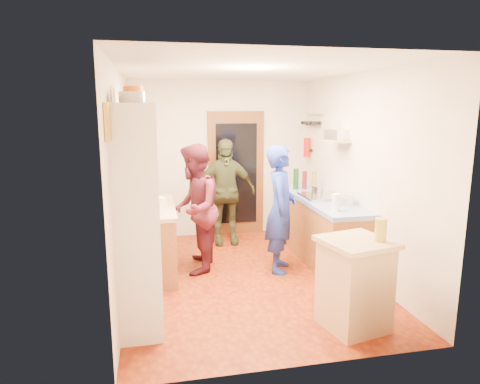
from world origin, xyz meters
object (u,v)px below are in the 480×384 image
object	(u,v)px
right_counter_base	(320,230)
island_base	(354,286)
hutch_body	(139,215)
person_hob	(283,210)
person_left	(197,208)
person_back	(225,192)

from	to	relation	value
right_counter_base	island_base	world-z (taller)	island_base
right_counter_base	island_base	bearing A→B (deg)	-102.77
hutch_body	person_hob	xyz separation A→B (m)	(1.81, 0.92, -0.26)
island_base	person_left	size ratio (longest dim) A/B	0.50
right_counter_base	person_left	world-z (taller)	person_left
person_back	right_counter_base	bearing A→B (deg)	-37.21
person_hob	person_back	bearing A→B (deg)	41.85
island_base	person_back	bearing A→B (deg)	104.89
person_hob	person_left	size ratio (longest dim) A/B	0.99
person_hob	person_back	size ratio (longest dim) A/B	1.00
hutch_body	person_hob	size ratio (longest dim) A/B	1.30
right_counter_base	person_left	bearing A→B (deg)	-176.92
hutch_body	person_left	bearing A→B (deg)	59.38
person_left	island_base	bearing A→B (deg)	47.95
hutch_body	island_base	world-z (taller)	hutch_body
island_base	person_left	world-z (taller)	person_left
hutch_body	person_back	size ratio (longest dim) A/B	1.31
person_back	island_base	bearing A→B (deg)	-74.28
right_counter_base	person_left	xyz separation A→B (m)	(-1.79, -0.10, 0.43)
person_left	person_back	xyz separation A→B (m)	(0.56, 1.05, -0.01)
person_back	person_left	bearing A→B (deg)	-117.30
island_base	person_left	distance (m)	2.34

